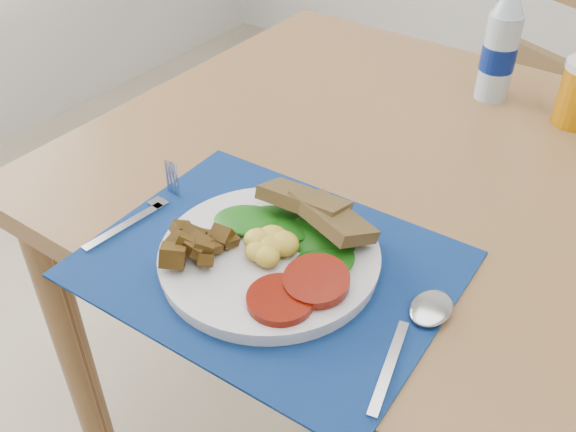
% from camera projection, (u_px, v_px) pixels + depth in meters
% --- Properties ---
extents(table, '(1.40, 0.90, 0.75)m').
position_uv_depth(table, '(518.00, 249.00, 0.97)').
color(table, brown).
rests_on(table, ground).
extents(chair_far, '(0.54, 0.53, 1.12)m').
position_uv_depth(chair_far, '(574.00, 114.00, 1.50)').
color(chair_far, '#54331E').
rests_on(chair_far, ground).
extents(placemat, '(0.46, 0.36, 0.00)m').
position_uv_depth(placemat, '(270.00, 264.00, 0.81)').
color(placemat, '#040B32').
rests_on(placemat, table).
extents(breakfast_plate, '(0.27, 0.27, 0.07)m').
position_uv_depth(breakfast_plate, '(264.00, 252.00, 0.80)').
color(breakfast_plate, silver).
rests_on(breakfast_plate, placemat).
extents(fork, '(0.03, 0.18, 0.00)m').
position_uv_depth(fork, '(146.00, 211.00, 0.89)').
color(fork, '#B2B5BA').
rests_on(fork, placemat).
extents(spoon, '(0.05, 0.20, 0.01)m').
position_uv_depth(spoon, '(420.00, 325.00, 0.72)').
color(spoon, '#B2B5BA').
rests_on(spoon, placemat).
extents(water_bottle, '(0.06, 0.06, 0.21)m').
position_uv_depth(water_bottle, '(500.00, 50.00, 1.12)').
color(water_bottle, '#ADBFCC').
rests_on(water_bottle, table).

